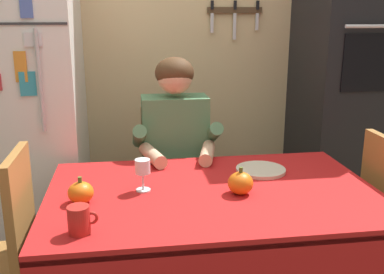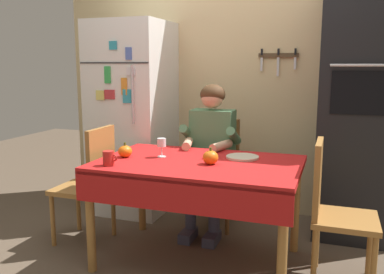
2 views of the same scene
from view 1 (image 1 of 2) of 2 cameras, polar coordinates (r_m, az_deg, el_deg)
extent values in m
cube|color=#D1B784|center=(3.03, -0.85, 12.28)|extent=(3.70, 0.10, 2.60)
cube|color=#4C3823|center=(3.03, 5.44, 15.78)|extent=(0.36, 0.02, 0.04)
cube|color=silver|center=(2.99, 2.55, 14.28)|extent=(0.02, 0.01, 0.12)
cube|color=black|center=(2.98, 2.58, 16.41)|extent=(0.02, 0.01, 0.06)
cube|color=silver|center=(3.02, 5.43, 13.80)|extent=(0.02, 0.01, 0.17)
cube|color=black|center=(3.02, 5.50, 16.35)|extent=(0.02, 0.01, 0.06)
cube|color=silver|center=(3.06, 8.26, 14.30)|extent=(0.02, 0.01, 0.11)
cube|color=black|center=(3.05, 8.35, 16.25)|extent=(0.02, 0.01, 0.06)
cube|color=white|center=(2.74, -20.90, 2.47)|extent=(0.68, 0.68, 1.80)
cylinder|color=silver|center=(2.31, -18.77, 6.75)|extent=(0.02, 0.02, 0.50)
cube|color=teal|center=(2.34, -20.14, 6.35)|extent=(0.08, 0.02, 0.12)
cube|color=silver|center=(2.31, -19.55, 11.60)|extent=(0.08, 0.01, 0.07)
cube|color=#4C66B7|center=(2.31, -20.34, 15.27)|extent=(0.06, 0.01, 0.10)
cube|color=orange|center=(2.33, -20.94, 8.34)|extent=(0.06, 0.01, 0.15)
cube|color=black|center=(3.03, 19.36, 6.65)|extent=(0.60, 0.60, 2.10)
cube|color=black|center=(2.75, 22.56, 8.70)|extent=(0.42, 0.01, 0.32)
cylinder|color=#9E6B33|center=(2.43, -14.65, -12.44)|extent=(0.06, 0.06, 0.70)
cylinder|color=#9E6B33|center=(2.61, 15.03, -10.47)|extent=(0.06, 0.06, 0.70)
cube|color=red|center=(1.94, 2.67, -7.27)|extent=(1.40, 0.90, 0.04)
cube|color=red|center=(1.60, 5.80, -16.67)|extent=(1.40, 0.01, 0.20)
cube|color=brown|center=(2.66, -2.19, -7.43)|extent=(0.40, 0.40, 0.04)
cube|color=brown|center=(2.75, -2.66, -1.01)|extent=(0.36, 0.04, 0.48)
cylinder|color=brown|center=(2.60, -5.55, -13.64)|extent=(0.04, 0.04, 0.41)
cylinder|color=brown|center=(2.90, -5.91, -10.40)|extent=(0.04, 0.04, 0.41)
cylinder|color=brown|center=(2.63, 2.06, -13.17)|extent=(0.04, 0.04, 0.41)
cylinder|color=brown|center=(2.93, 0.84, -10.03)|extent=(0.04, 0.04, 0.41)
cylinder|color=#38384C|center=(2.46, -3.69, -14.77)|extent=(0.09, 0.09, 0.38)
cylinder|color=#38384C|center=(2.48, 1.07, -14.46)|extent=(0.09, 0.09, 0.38)
cube|color=#38384C|center=(2.48, -3.88, -7.51)|extent=(0.12, 0.40, 0.11)
cube|color=#38384C|center=(2.50, 0.27, -7.29)|extent=(0.12, 0.40, 0.11)
cube|color=#4C7F56|center=(2.51, -2.17, -0.23)|extent=(0.36, 0.20, 0.48)
cylinder|color=#4C7F56|center=(2.42, -6.71, 0.06)|extent=(0.07, 0.26, 0.18)
cylinder|color=#4C7F56|center=(2.46, 2.63, 0.42)|extent=(0.07, 0.26, 0.18)
cylinder|color=#D8A884|center=(2.27, -5.01, -2.35)|extent=(0.13, 0.27, 0.07)
cylinder|color=#D8A884|center=(2.30, 1.95, -2.04)|extent=(0.13, 0.27, 0.07)
sphere|color=#D8A884|center=(2.42, -2.20, 7.66)|extent=(0.19, 0.19, 0.19)
ellipsoid|color=#472D19|center=(2.42, -2.23, 8.16)|extent=(0.21, 0.21, 0.17)
cube|color=#9E6B33|center=(1.99, -20.99, -8.57)|extent=(0.04, 0.36, 0.48)
cube|color=#9E6B33|center=(2.24, 23.21, -6.12)|extent=(0.04, 0.36, 0.48)
cylinder|color=#9E6B33|center=(2.58, 20.25, -14.81)|extent=(0.04, 0.04, 0.41)
cylinder|color=#B2231E|center=(1.59, -14.18, -10.18)|extent=(0.08, 0.08, 0.10)
torus|color=#B2231E|center=(1.59, -12.65, -9.99)|extent=(0.05, 0.01, 0.05)
cylinder|color=white|center=(1.93, -6.21, -6.70)|extent=(0.06, 0.06, 0.01)
cylinder|color=white|center=(1.91, -6.24, -5.61)|extent=(0.01, 0.01, 0.07)
cylinder|color=white|center=(1.89, -6.30, -3.73)|extent=(0.06, 0.06, 0.06)
ellipsoid|color=orange|center=(1.88, 6.18, -5.85)|extent=(0.11, 0.11, 0.09)
cylinder|color=#4C6023|center=(1.86, 6.24, -4.17)|extent=(0.02, 0.02, 0.02)
ellipsoid|color=orange|center=(1.84, -13.96, -6.87)|extent=(0.10, 0.10, 0.09)
cylinder|color=#4C6023|center=(1.82, -14.07, -5.27)|extent=(0.02, 0.02, 0.02)
cylinder|color=beige|center=(2.16, 8.72, -4.15)|extent=(0.23, 0.23, 0.02)
camera|label=2|loc=(1.54, 116.58, -9.43)|focal=38.67mm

